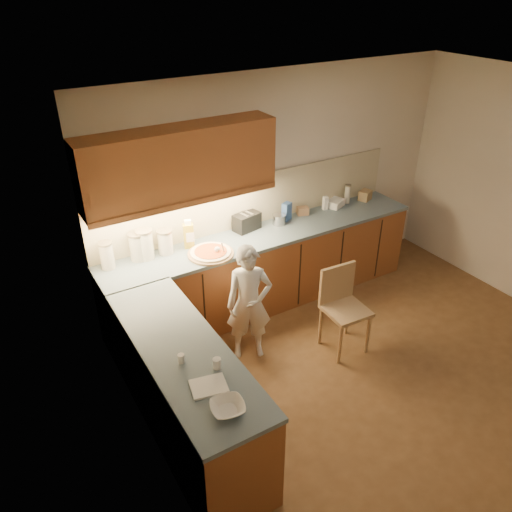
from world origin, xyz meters
The scene contains 24 objects.
room centered at (0.00, 0.00, 1.68)m, with size 4.54×4.50×2.62m.
l_counter centered at (-0.92, 1.25, 0.46)m, with size 3.77×2.62×0.92m.
backsplash centered at (-0.38, 1.99, 1.21)m, with size 3.75×0.02×0.58m, color beige.
upper_cabinets centered at (-1.27, 1.82, 1.85)m, with size 1.95×0.36×0.73m.
pizza_on_board centered at (-1.11, 1.58, 0.94)m, with size 0.48×0.48×0.19m.
child centered at (-1.00, 1.00, 0.62)m, with size 0.45×0.30×1.24m, color silver.
wooden_chair centered at (-0.12, 0.64, 0.53)m, with size 0.43×0.43×0.91m.
mixing_bowl centered at (-1.95, -0.35, 0.95)m, with size 0.23×0.23×0.06m, color white.
canister_a centered at (-2.09, 1.86, 1.06)m, with size 0.14×0.14×0.28m.
canister_b centered at (-1.77, 1.87, 1.07)m, with size 0.17×0.17×0.30m.
canister_c centered at (-1.70, 1.85, 1.08)m, with size 0.17×0.17×0.32m.
canister_d centered at (-1.49, 1.85, 1.05)m, with size 0.16×0.16×0.26m.
oil_jug centered at (-1.23, 1.84, 1.06)m, with size 0.12×0.11×0.32m.
toaster centered at (-0.51, 1.89, 1.02)m, with size 0.33×0.23×0.20m.
steel_pot centered at (-0.12, 1.81, 0.98)m, with size 0.16×0.16×0.12m.
blue_box centered at (0.01, 1.87, 1.03)m, with size 0.11×0.07×0.21m, color #325498.
card_box_a centered at (0.26, 1.89, 0.97)m, with size 0.13×0.09×0.09m, color #9D7654.
white_bottle centered at (0.58, 1.86, 1.00)m, with size 0.06×0.06×0.17m, color white.
flat_pack centered at (0.74, 1.86, 0.96)m, with size 0.22×0.15×0.09m, color white.
tall_jar centered at (0.93, 1.88, 1.04)m, with size 0.08×0.08×0.24m.
card_box_b centered at (1.19, 1.83, 0.98)m, with size 0.16×0.12×0.12m, color #A48658.
dough_cloth centered at (-1.96, -0.09, 0.93)m, with size 0.25×0.20×0.02m, color silver.
spice_jar_a centered at (-2.02, 0.25, 0.96)m, with size 0.05×0.05×0.07m, color silver.
spice_jar_b centered at (-1.82, 0.06, 0.96)m, with size 0.06×0.06×0.08m, color silver.
Camera 1 is at (-3.00, -2.46, 3.46)m, focal length 35.00 mm.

